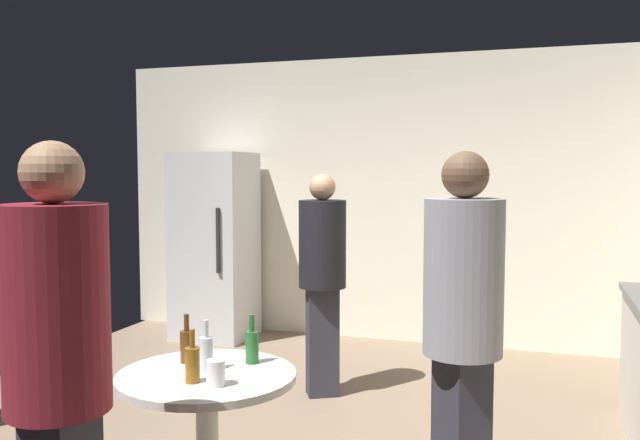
# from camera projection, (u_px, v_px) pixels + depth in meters

# --- Properties ---
(wall_back) EXTENTS (5.32, 0.06, 2.70)m
(wall_back) POSITION_uv_depth(u_px,v_px,m) (380.00, 200.00, 6.41)
(wall_back) COLOR silver
(wall_back) RESTS_ON ground_plane
(refrigerator) EXTENTS (0.70, 0.68, 1.80)m
(refrigerator) POSITION_uv_depth(u_px,v_px,m) (215.00, 245.00, 6.52)
(refrigerator) COLOR silver
(refrigerator) RESTS_ON ground_plane
(foreground_table) EXTENTS (0.80, 0.80, 0.73)m
(foreground_table) POSITION_uv_depth(u_px,v_px,m) (207.00, 396.00, 2.99)
(foreground_table) COLOR beige
(foreground_table) RESTS_ON ground_plane
(beer_bottle_amber) EXTENTS (0.06, 0.06, 0.23)m
(beer_bottle_amber) POSITION_uv_depth(u_px,v_px,m) (192.00, 363.00, 2.84)
(beer_bottle_amber) COLOR #8C5919
(beer_bottle_amber) RESTS_ON foreground_table
(beer_bottle_brown) EXTENTS (0.06, 0.06, 0.23)m
(beer_bottle_brown) POSITION_uv_depth(u_px,v_px,m) (187.00, 345.00, 3.14)
(beer_bottle_brown) COLOR #593314
(beer_bottle_brown) RESTS_ON foreground_table
(beer_bottle_green) EXTENTS (0.06, 0.06, 0.23)m
(beer_bottle_green) POSITION_uv_depth(u_px,v_px,m) (252.00, 345.00, 3.13)
(beer_bottle_green) COLOR #26662D
(beer_bottle_green) RESTS_ON foreground_table
(beer_bottle_clear) EXTENTS (0.06, 0.06, 0.23)m
(beer_bottle_clear) POSITION_uv_depth(u_px,v_px,m) (206.00, 352.00, 3.01)
(beer_bottle_clear) COLOR silver
(beer_bottle_clear) RESTS_ON foreground_table
(plastic_cup_white) EXTENTS (0.08, 0.08, 0.11)m
(plastic_cup_white) POSITION_uv_depth(u_px,v_px,m) (216.00, 373.00, 2.80)
(plastic_cup_white) COLOR white
(plastic_cup_white) RESTS_ON foreground_table
(person_in_maroon_shirt) EXTENTS (0.41, 0.41, 1.73)m
(person_in_maroon_shirt) POSITION_uv_depth(u_px,v_px,m) (58.00, 361.00, 2.18)
(person_in_maroon_shirt) COLOR #2D2D38
(person_in_maroon_shirt) RESTS_ON ground_plane
(person_in_gray_shirt) EXTENTS (0.48, 0.48, 1.72)m
(person_in_gray_shirt) POSITION_uv_depth(u_px,v_px,m) (463.00, 317.00, 2.87)
(person_in_gray_shirt) COLOR #2D2D38
(person_in_gray_shirt) RESTS_ON ground_plane
(person_in_black_shirt) EXTENTS (0.46, 0.46, 1.61)m
(person_in_black_shirt) POSITION_uv_depth(u_px,v_px,m) (322.00, 267.00, 4.82)
(person_in_black_shirt) COLOR #2D2D38
(person_in_black_shirt) RESTS_ON ground_plane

